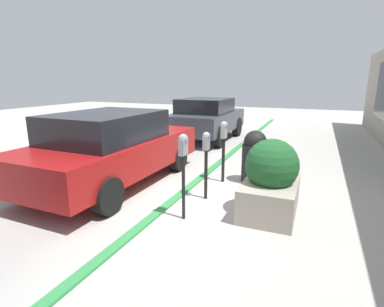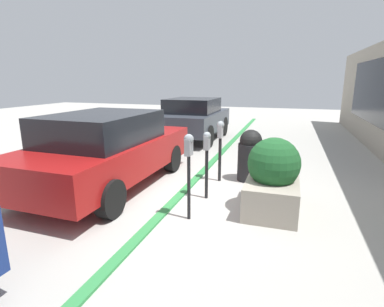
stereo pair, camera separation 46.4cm
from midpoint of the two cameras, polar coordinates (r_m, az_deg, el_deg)
ground_plane at (r=6.02m, az=1.09°, el=-7.75°), size 40.00×40.00×0.00m
curb_strip at (r=6.04m, az=0.38°, el=-7.47°), size 24.50×0.16×0.04m
parking_meter_nearest at (r=4.66m, az=1.16°, el=-0.48°), size 0.18×0.16×1.41m
parking_meter_second at (r=5.55m, az=5.11°, el=0.30°), size 0.17×0.15×1.29m
parking_meter_middle at (r=6.55m, az=8.10°, el=2.73°), size 0.19×0.16×1.36m
planter_box at (r=5.24m, az=17.25°, el=-5.13°), size 1.35×0.88×1.29m
parked_car_middle at (r=6.57m, az=-13.20°, el=1.13°), size 4.45×2.04×1.57m
parked_car_rear at (r=11.32m, az=3.92°, el=6.76°), size 3.84×1.98×1.56m
trash_bin at (r=6.76m, az=13.75°, el=-0.58°), size 0.55×0.55×1.15m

